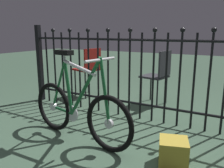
{
  "coord_description": "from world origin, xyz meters",
  "views": [
    {
      "loc": [
        1.11,
        -2.05,
        1.14
      ],
      "look_at": [
        -0.18,
        0.21,
        0.55
      ],
      "focal_mm": 37.48,
      "sensor_mm": 36.0,
      "label": 1
    }
  ],
  "objects_px": {
    "chair_red": "(89,67)",
    "display_crate": "(173,153)",
    "bicycle": "(78,110)",
    "chair_charcoal": "(159,73)"
  },
  "relations": [
    {
      "from": "bicycle",
      "to": "chair_charcoal",
      "type": "relative_size",
      "value": 1.63
    },
    {
      "from": "chair_charcoal",
      "to": "display_crate",
      "type": "relative_size",
      "value": 3.55
    },
    {
      "from": "bicycle",
      "to": "chair_red",
      "type": "height_order",
      "value": "bicycle"
    },
    {
      "from": "chair_red",
      "to": "display_crate",
      "type": "relative_size",
      "value": 3.55
    },
    {
      "from": "bicycle",
      "to": "chair_charcoal",
      "type": "height_order",
      "value": "bicycle"
    },
    {
      "from": "chair_charcoal",
      "to": "display_crate",
      "type": "bearing_deg",
      "value": -66.84
    },
    {
      "from": "bicycle",
      "to": "display_crate",
      "type": "bearing_deg",
      "value": 0.08
    },
    {
      "from": "display_crate",
      "to": "bicycle",
      "type": "bearing_deg",
      "value": -179.92
    },
    {
      "from": "chair_red",
      "to": "bicycle",
      "type": "bearing_deg",
      "value": -58.83
    },
    {
      "from": "bicycle",
      "to": "chair_red",
      "type": "relative_size",
      "value": 1.63
    }
  ]
}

